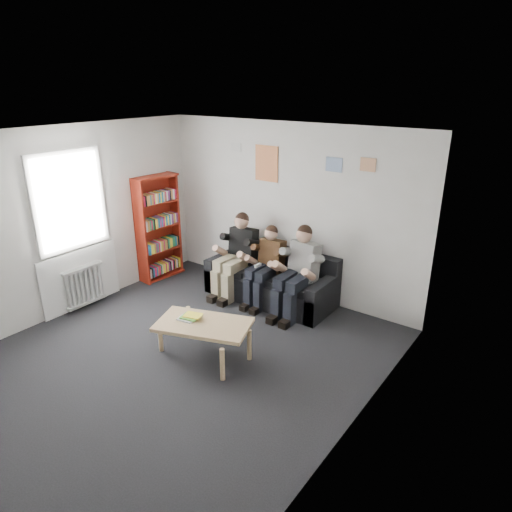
# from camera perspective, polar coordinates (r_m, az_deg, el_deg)

# --- Properties ---
(room_shell) EXTENTS (5.00, 5.00, 5.00)m
(room_shell) POSITION_cam_1_polar(r_m,az_deg,el_deg) (5.29, -10.70, -0.32)
(room_shell) COLOR black
(room_shell) RESTS_ON ground
(sofa) EXTENTS (2.04, 0.83, 0.79)m
(sofa) POSITION_cam_1_polar(r_m,az_deg,el_deg) (7.20, 1.96, -3.23)
(sofa) COLOR black
(sofa) RESTS_ON ground
(bookshelf) EXTENTS (0.27, 0.81, 1.79)m
(bookshelf) POSITION_cam_1_polar(r_m,az_deg,el_deg) (7.99, -12.05, 3.48)
(bookshelf) COLOR maroon
(bookshelf) RESTS_ON ground
(coffee_table) EXTENTS (1.14, 0.63, 0.46)m
(coffee_table) POSITION_cam_1_polar(r_m,az_deg,el_deg) (5.74, -6.58, -8.79)
(coffee_table) COLOR tan
(coffee_table) RESTS_ON ground
(game_cases) EXTENTS (0.26, 0.22, 0.05)m
(game_cases) POSITION_cam_1_polar(r_m,az_deg,el_deg) (5.81, -8.29, -7.56)
(game_cases) COLOR silver
(game_cases) RESTS_ON coffee_table
(person_left) EXTENTS (0.42, 0.90, 1.32)m
(person_left) POSITION_cam_1_polar(r_m,az_deg,el_deg) (7.23, -2.59, -0.01)
(person_left) COLOR black
(person_left) RESTS_ON sofa
(person_middle) EXTENTS (0.37, 0.79, 1.22)m
(person_middle) POSITION_cam_1_polar(r_m,az_deg,el_deg) (6.93, 1.11, -1.30)
(person_middle) COLOR #4E321A
(person_middle) RESTS_ON sofa
(person_right) EXTENTS (0.42, 0.91, 1.33)m
(person_right) POSITION_cam_1_polar(r_m,az_deg,el_deg) (6.63, 5.11, -2.09)
(person_right) COLOR silver
(person_right) RESTS_ON sofa
(radiator) EXTENTS (0.10, 0.64, 0.60)m
(radiator) POSITION_cam_1_polar(r_m,az_deg,el_deg) (7.38, -20.65, -3.48)
(radiator) COLOR silver
(radiator) RESTS_ON ground
(window) EXTENTS (0.05, 1.30, 2.36)m
(window) POSITION_cam_1_polar(r_m,az_deg,el_deg) (7.20, -21.67, 1.60)
(window) COLOR white
(window) RESTS_ON room_shell
(poster_large) EXTENTS (0.42, 0.01, 0.55)m
(poster_large) POSITION_cam_1_polar(r_m,az_deg,el_deg) (7.19, 1.34, 11.48)
(poster_large) COLOR gold
(poster_large) RESTS_ON room_shell
(poster_blue) EXTENTS (0.25, 0.01, 0.20)m
(poster_blue) POSITION_cam_1_polar(r_m,az_deg,el_deg) (6.59, 9.73, 11.20)
(poster_blue) COLOR #3874C1
(poster_blue) RESTS_ON room_shell
(poster_pink) EXTENTS (0.22, 0.01, 0.18)m
(poster_pink) POSITION_cam_1_polar(r_m,az_deg,el_deg) (6.38, 13.82, 11.03)
(poster_pink) COLOR #BC3A87
(poster_pink) RESTS_ON room_shell
(poster_sign) EXTENTS (0.20, 0.01, 0.14)m
(poster_sign) POSITION_cam_1_polar(r_m,az_deg,el_deg) (7.51, -2.51, 13.43)
(poster_sign) COLOR silver
(poster_sign) RESTS_ON room_shell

